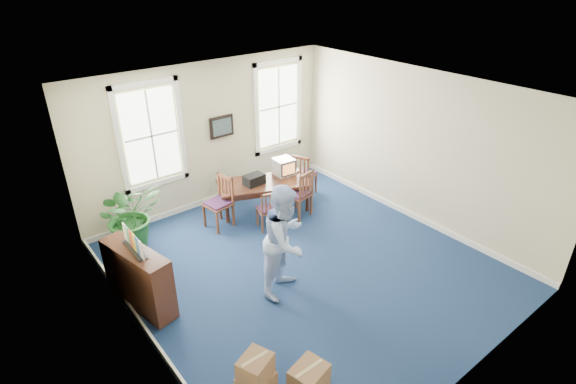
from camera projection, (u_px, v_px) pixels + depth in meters
floor at (304, 265)px, 8.30m from camera, size 6.50×6.50×0.00m
ceiling at (307, 95)px, 6.82m from camera, size 6.50×6.50×0.00m
wall_back at (209, 135)px, 9.82m from camera, size 6.50×0.00×6.50m
wall_front at (484, 286)px, 5.31m from camera, size 6.50×0.00×6.50m
wall_left at (132, 253)px, 5.91m from camera, size 0.00×6.50×6.50m
wall_right at (416, 147)px, 9.22m from camera, size 0.00×6.50×6.50m
baseboard_back at (215, 198)px, 10.51m from camera, size 6.00×0.04×0.12m
baseboard_left at (151, 338)px, 6.63m from camera, size 0.04×6.50×0.12m
baseboard_right at (406, 212)px, 9.92m from camera, size 0.04×6.50×0.12m
window_left at (151, 136)px, 8.95m from camera, size 1.40×0.12×2.20m
window_right at (278, 106)px, 10.71m from camera, size 1.40×0.12×2.20m
wall_picture at (222, 127)px, 9.88m from camera, size 0.58×0.06×0.48m
conference_table at (264, 196)px, 10.01m from camera, size 2.19×1.59×0.68m
crt_tv at (284, 167)px, 10.13m from camera, size 0.45×0.49×0.38m
game_console at (294, 171)px, 10.32m from camera, size 0.19×0.21×0.05m
equipment_bag at (254, 179)px, 9.71m from camera, size 0.46×0.32×0.22m
chair_near_left at (267, 209)px, 9.27m from camera, size 0.50×0.50×0.89m
chair_near_right at (298, 193)px, 9.67m from camera, size 0.58×0.58×1.09m
chair_end_left at (218, 203)px, 9.26m from camera, size 0.57×0.57×1.10m
chair_end_right at (305, 174)px, 10.58m from camera, size 0.61×0.61×1.05m
man at (286, 240)px, 7.29m from camera, size 1.18×1.07×1.96m
credenza at (139, 279)px, 7.10m from camera, size 0.67×1.41×1.07m
brochure_rack at (133, 241)px, 6.78m from camera, size 0.25×0.79×0.34m
potted_plant at (130, 215)px, 8.61m from camera, size 1.25×1.10×1.33m
cardboard_boxes at (263, 365)px, 5.84m from camera, size 1.50×1.50×0.68m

